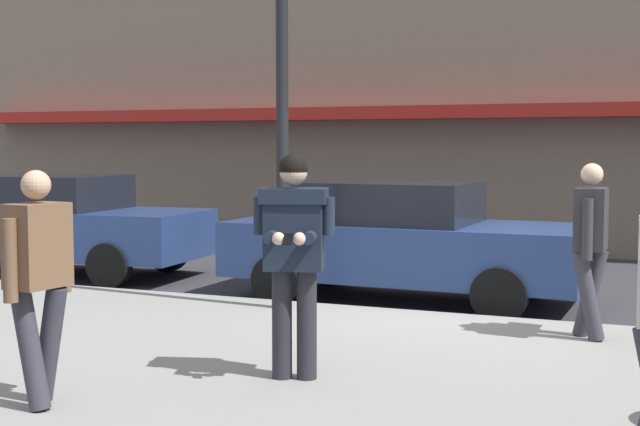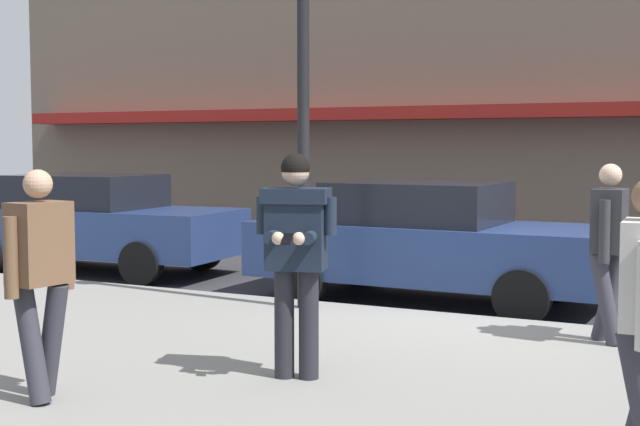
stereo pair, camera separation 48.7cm
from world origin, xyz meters
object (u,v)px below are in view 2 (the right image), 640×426
at_px(man_texting_on_phone, 296,241).
at_px(pedestrian_with_bag, 609,241).
at_px(pedestrian_dark_coat, 40,270).
at_px(parked_sedan_near, 95,222).
at_px(street_lamp_post, 303,44).
at_px(parked_sedan_mid, 428,241).

bearing_deg(man_texting_on_phone, pedestrian_with_bag, 50.58).
bearing_deg(man_texting_on_phone, pedestrian_dark_coat, -135.36).
distance_m(parked_sedan_near, man_texting_on_phone, 7.70).
bearing_deg(parked_sedan_near, street_lamp_post, -22.16).
bearing_deg(man_texting_on_phone, parked_sedan_mid, 96.01).
xyz_separation_m(pedestrian_dark_coat, street_lamp_post, (0.00, 4.14, 2.03)).
height_order(parked_sedan_near, pedestrian_dark_coat, pedestrian_dark_coat).
relative_size(pedestrian_with_bag, pedestrian_dark_coat, 1.00).
relative_size(parked_sedan_mid, man_texting_on_phone, 2.51).
bearing_deg(parked_sedan_mid, parked_sedan_near, 177.33).
bearing_deg(parked_sedan_mid, man_texting_on_phone, -83.99).
bearing_deg(parked_sedan_mid, pedestrian_dark_coat, -99.00).
xyz_separation_m(parked_sedan_near, pedestrian_with_bag, (8.12, -2.22, 0.32)).
bearing_deg(pedestrian_dark_coat, parked_sedan_mid, 81.00).
height_order(parked_sedan_near, street_lamp_post, street_lamp_post).
xyz_separation_m(man_texting_on_phone, pedestrian_with_bag, (2.03, 2.47, -0.14)).
bearing_deg(man_texting_on_phone, parked_sedan_near, 142.37).
bearing_deg(parked_sedan_near, parked_sedan_mid, -2.67).
bearing_deg(pedestrian_dark_coat, parked_sedan_near, 127.82).
xyz_separation_m(parked_sedan_mid, pedestrian_with_bag, (2.50, -1.96, 0.32)).
relative_size(parked_sedan_near, parked_sedan_mid, 1.02).
relative_size(parked_sedan_mid, pedestrian_with_bag, 2.66).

